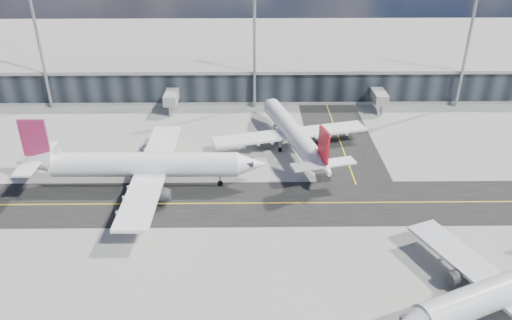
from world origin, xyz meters
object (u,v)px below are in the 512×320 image
object	(u,v)px
baggage_tug	(149,169)
service_van	(278,134)
airliner_af	(142,165)
airliner_redtail	(293,133)

from	to	relation	value
baggage_tug	service_van	xyz separation A→B (m)	(24.93, 15.58, -0.19)
airliner_af	baggage_tug	xyz separation A→B (m)	(0.16, 4.46, -3.32)
airliner_af	service_van	world-z (taller)	airliner_af
airliner_af	service_van	size ratio (longest dim) A/B	7.95
airliner_af	baggage_tug	distance (m)	5.56
airliner_af	airliner_redtail	bearing A→B (deg)	117.69
airliner_af	service_van	bearing A→B (deg)	129.12
airliner_redtail	service_van	xyz separation A→B (m)	(-2.71, 5.77, -2.98)
baggage_tug	service_van	size ratio (longest dim) A/B	0.61
airliner_af	airliner_redtail	distance (m)	31.25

